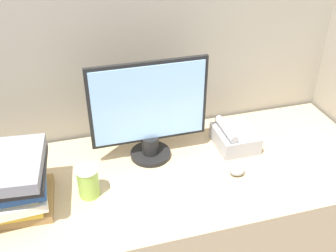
# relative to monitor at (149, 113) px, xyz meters

# --- Properties ---
(cubicle_panel_rear) EXTENTS (2.06, 0.04, 1.40)m
(cubicle_panel_rear) POSITION_rel_monitor_xyz_m (0.10, 0.25, -0.27)
(cubicle_panel_rear) COLOR gray
(cubicle_panel_rear) RESTS_ON ground_plane
(desk) EXTENTS (1.66, 0.69, 0.75)m
(desk) POSITION_rel_monitor_xyz_m (0.10, -0.13, -0.59)
(desk) COLOR tan
(desk) RESTS_ON ground_plane
(monitor) EXTENTS (0.48, 0.17, 0.44)m
(monitor) POSITION_rel_monitor_xyz_m (0.00, 0.00, 0.00)
(monitor) COLOR black
(monitor) RESTS_ON desk
(keyboard) EXTENTS (0.46, 0.13, 0.02)m
(keyboard) POSITION_rel_monitor_xyz_m (0.03, -0.20, -0.20)
(keyboard) COLOR silver
(keyboard) RESTS_ON desk
(mouse) EXTENTS (0.06, 0.05, 0.04)m
(mouse) POSITION_rel_monitor_xyz_m (0.31, -0.22, -0.20)
(mouse) COLOR gray
(mouse) RESTS_ON desk
(coffee_cup) EXTENTS (0.08, 0.08, 0.12)m
(coffee_cup) POSITION_rel_monitor_xyz_m (-0.28, -0.18, -0.15)
(coffee_cup) COLOR #8CB247
(coffee_cup) RESTS_ON desk
(book_stack) EXTENTS (0.25, 0.32, 0.22)m
(book_stack) POSITION_rel_monitor_xyz_m (-0.53, -0.17, -0.10)
(book_stack) COLOR olive
(book_stack) RESTS_ON desk
(desk_telephone) EXTENTS (0.17, 0.20, 0.11)m
(desk_telephone) POSITION_rel_monitor_xyz_m (0.38, -0.03, -0.17)
(desk_telephone) COLOR #99999E
(desk_telephone) RESTS_ON desk
(paper_pile) EXTENTS (0.27, 0.26, 0.01)m
(paper_pile) POSITION_rel_monitor_xyz_m (0.73, -0.20, -0.21)
(paper_pile) COLOR white
(paper_pile) RESTS_ON desk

